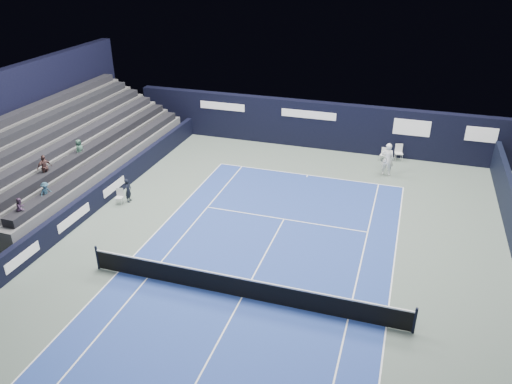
% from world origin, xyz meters
% --- Properties ---
extents(ground, '(48.00, 48.00, 0.00)m').
position_xyz_m(ground, '(0.00, 2.00, 0.00)').
color(ground, '#516158').
rests_on(ground, ground).
extents(court_surface, '(10.97, 23.77, 0.01)m').
position_xyz_m(court_surface, '(0.00, 0.00, 0.00)').
color(court_surface, navy).
rests_on(court_surface, ground).
extents(folding_chair_back_a, '(0.43, 0.45, 0.82)m').
position_xyz_m(folding_chair_back_a, '(4.06, 15.59, 0.54)').
color(folding_chair_back_a, silver).
rests_on(folding_chair_back_a, ground).
extents(folding_chair_back_b, '(0.56, 0.54, 1.05)m').
position_xyz_m(folding_chair_back_b, '(4.93, 15.86, 0.60)').
color(folding_chair_back_b, silver).
rests_on(folding_chair_back_b, ground).
extents(line_judge_chair, '(0.43, 0.42, 0.86)m').
position_xyz_m(line_judge_chair, '(-8.64, 5.39, 0.49)').
color(line_judge_chair, silver).
rests_on(line_judge_chair, ground).
extents(line_judge, '(0.38, 0.52, 1.29)m').
position_xyz_m(line_judge, '(-8.33, 5.77, 0.65)').
color(line_judge, black).
rests_on(line_judge, ground).
extents(court_markings, '(11.03, 23.83, 0.00)m').
position_xyz_m(court_markings, '(0.00, 0.00, 0.01)').
color(court_markings, white).
rests_on(court_markings, court_surface).
extents(tennis_net, '(12.90, 0.10, 1.10)m').
position_xyz_m(tennis_net, '(0.00, 0.00, 0.51)').
color(tennis_net, black).
rests_on(tennis_net, ground).
extents(back_sponsor_wall, '(26.00, 0.63, 3.10)m').
position_xyz_m(back_sponsor_wall, '(0.01, 16.50, 1.55)').
color(back_sponsor_wall, black).
rests_on(back_sponsor_wall, ground).
extents(side_barrier_left, '(0.33, 22.00, 1.20)m').
position_xyz_m(side_barrier_left, '(-9.50, 5.97, 0.60)').
color(side_barrier_left, black).
rests_on(side_barrier_left, ground).
extents(spectator_stand, '(6.00, 18.00, 6.40)m').
position_xyz_m(spectator_stand, '(-13.28, 6.99, 1.95)').
color(spectator_stand, '#4E4E51').
rests_on(spectator_stand, ground).
extents(tennis_player, '(0.77, 0.89, 2.00)m').
position_xyz_m(tennis_player, '(4.38, 13.32, 1.00)').
color(tennis_player, white).
rests_on(tennis_player, ground).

